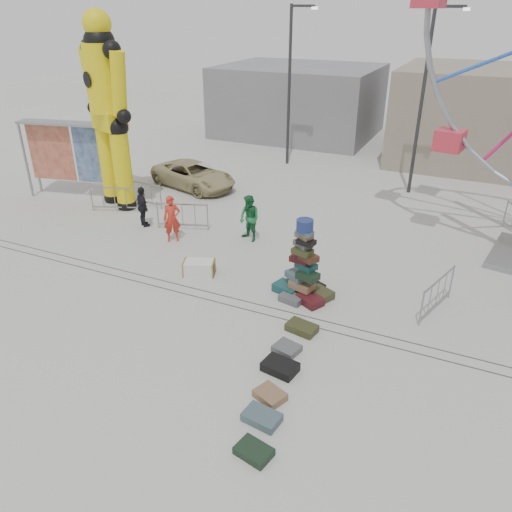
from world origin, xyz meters
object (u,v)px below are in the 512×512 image
at_px(barricade_wheel_front, 437,294).
at_px(parked_suv, 193,175).
at_px(banner_scaffold, 72,142).
at_px(pedestrian_black, 143,207).
at_px(barricade_dummy_c, 183,216).
at_px(barricade_dummy_a, 115,199).
at_px(crash_test_dummy, 108,106).
at_px(lamp_post_left, 291,79).
at_px(pedestrian_green, 249,218).
at_px(barricade_dummy_b, 142,194).
at_px(suitcase_tower, 303,275).
at_px(pedestrian_red, 172,219).
at_px(lamp_post_right, 425,94).
at_px(steamer_trunk, 199,268).

height_order(barricade_wheel_front, parked_suv, parked_suv).
height_order(banner_scaffold, pedestrian_black, banner_scaffold).
relative_size(barricade_dummy_c, pedestrian_black, 1.22).
xyz_separation_m(barricade_dummy_a, barricade_wheel_front, (13.50, -2.35, 0.00)).
bearing_deg(barricade_dummy_a, parked_suv, 48.93).
bearing_deg(barricade_dummy_a, barricade_dummy_c, -28.09).
bearing_deg(parked_suv, crash_test_dummy, 167.95).
xyz_separation_m(lamp_post_left, pedestrian_green, (2.37, -10.01, -3.60)).
distance_m(lamp_post_left, banner_scaffold, 11.46).
height_order(pedestrian_green, pedestrian_black, pedestrian_green).
relative_size(pedestrian_green, pedestrian_black, 1.07).
bearing_deg(crash_test_dummy, barricade_dummy_b, 40.98).
height_order(suitcase_tower, banner_scaffold, banner_scaffold).
bearing_deg(barricade_dummy_a, suitcase_tower, -39.77).
distance_m(crash_test_dummy, pedestrian_green, 7.70).
height_order(barricade_dummy_c, pedestrian_green, pedestrian_green).
relative_size(banner_scaffold, pedestrian_red, 2.72).
xyz_separation_m(barricade_dummy_c, parked_suv, (-2.24, 4.50, 0.07)).
bearing_deg(barricade_dummy_a, lamp_post_right, 13.20).
bearing_deg(banner_scaffold, steamer_trunk, -37.28).
height_order(crash_test_dummy, barricade_dummy_b, crash_test_dummy).
relative_size(barricade_dummy_b, pedestrian_black, 1.22).
height_order(steamer_trunk, barricade_dummy_a, barricade_dummy_a).
xyz_separation_m(lamp_post_left, barricade_dummy_c, (-0.46, -10.19, -3.93)).
xyz_separation_m(barricade_dummy_b, pedestrian_green, (5.83, -1.29, 0.33)).
distance_m(suitcase_tower, pedestrian_red, 6.03).
height_order(banner_scaffold, barricade_dummy_b, banner_scaffold).
relative_size(barricade_dummy_c, parked_suv, 0.45).
xyz_separation_m(barricade_dummy_b, barricade_dummy_c, (3.00, -1.47, 0.00)).
height_order(barricade_dummy_a, barricade_dummy_c, same).
height_order(barricade_dummy_b, pedestrian_red, pedestrian_red).
relative_size(suitcase_tower, steamer_trunk, 2.48).
distance_m(lamp_post_left, pedestrian_black, 11.39).
xyz_separation_m(pedestrian_green, pedestrian_black, (-4.41, -0.58, -0.06)).
bearing_deg(suitcase_tower, pedestrian_red, -175.68).
distance_m(barricade_wheel_front, pedestrian_green, 7.31).
bearing_deg(suitcase_tower, steamer_trunk, -156.46).
relative_size(barricade_dummy_a, pedestrian_red, 1.14).
bearing_deg(pedestrian_black, parked_suv, -49.45).
bearing_deg(pedestrian_green, banner_scaffold, -162.08).
bearing_deg(lamp_post_left, barricade_dummy_b, -111.66).
xyz_separation_m(suitcase_tower, steamer_trunk, (-3.55, -0.19, -0.47)).
bearing_deg(barricade_wheel_front, lamp_post_left, 54.83).
xyz_separation_m(pedestrian_red, parked_suv, (-2.48, 5.57, -0.26)).
height_order(pedestrian_red, pedestrian_black, pedestrian_red).
height_order(crash_test_dummy, barricade_dummy_c, crash_test_dummy).
distance_m(lamp_post_left, pedestrian_green, 10.90).
relative_size(barricade_dummy_a, barricade_wheel_front, 1.00).
bearing_deg(lamp_post_left, pedestrian_red, -91.12).
bearing_deg(pedestrian_black, crash_test_dummy, 0.64).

